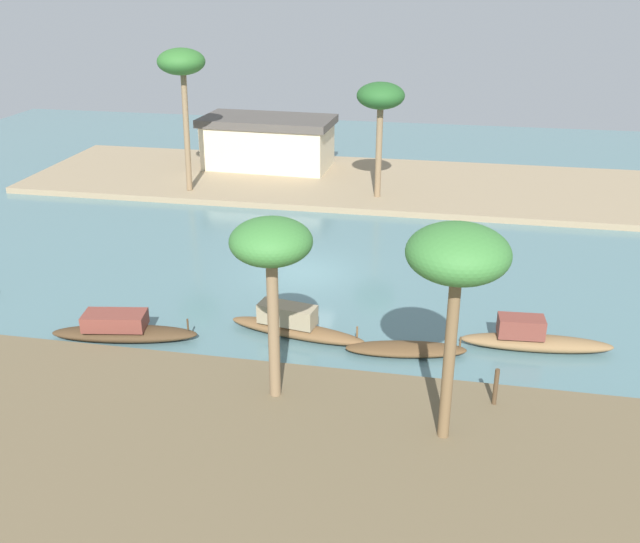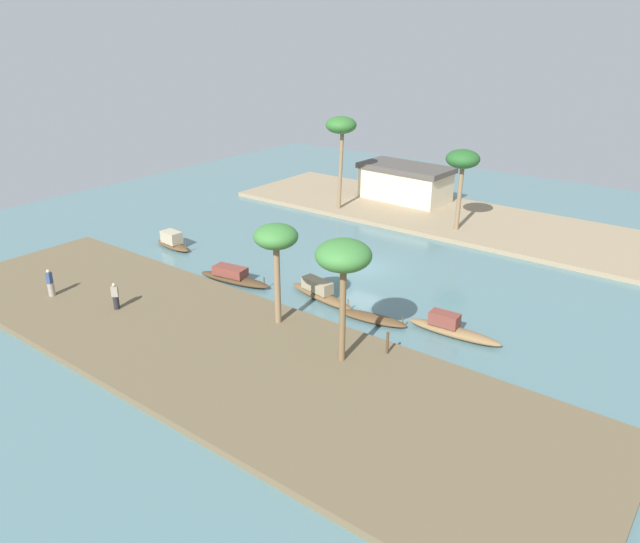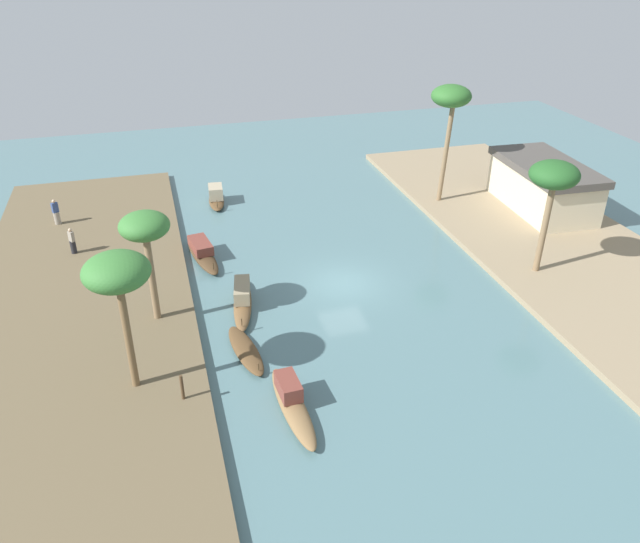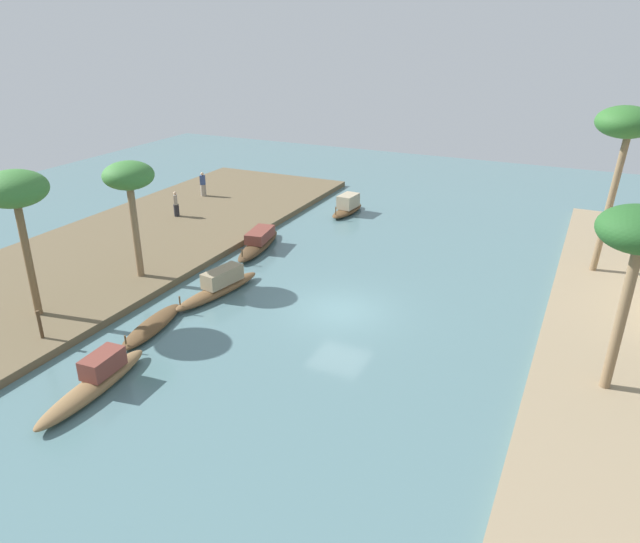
{
  "view_description": "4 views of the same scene",
  "coord_description": "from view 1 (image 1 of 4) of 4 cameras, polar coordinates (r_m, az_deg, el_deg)",
  "views": [
    {
      "loc": [
        6.02,
        -27.8,
        12.31
      ],
      "look_at": [
        0.97,
        -1.35,
        0.69
      ],
      "focal_mm": 39.3,
      "sensor_mm": 36.0,
      "label": 1
    },
    {
      "loc": [
        20.86,
        -32.04,
        15.53
      ],
      "look_at": [
        -0.55,
        -3.98,
        0.88
      ],
      "focal_mm": 33.34,
      "sensor_mm": 36.0,
      "label": 2
    },
    {
      "loc": [
        28.66,
        -9.41,
        17.42
      ],
      "look_at": [
        -0.92,
        -1.13,
        0.45
      ],
      "focal_mm": 35.14,
      "sensor_mm": 36.0,
      "label": 3
    },
    {
      "loc": [
        21.77,
        9.31,
        11.92
      ],
      "look_at": [
        -2.52,
        -2.18,
        0.55
      ],
      "focal_mm": 33.39,
      "sensor_mm": 36.0,
      "label": 4
    }
  ],
  "objects": [
    {
      "name": "mooring_post",
      "position": [
        21.68,
        14.12,
        -9.09
      ],
      "size": [
        0.14,
        0.14,
        1.19
      ],
      "primitive_type": "cylinder",
      "color": "#4C3823",
      "rests_on": "riverbank_left"
    },
    {
      "name": "riverbank_right",
      "position": [
        43.9,
        2.53,
        7.28
      ],
      "size": [
        40.05,
        11.3,
        0.35
      ],
      "primitive_type": "cube",
      "color": "#937F60",
      "rests_on": "ground"
    },
    {
      "name": "sampan_upstream_small",
      "position": [
        25.75,
        16.92,
        -5.26
      ],
      "size": [
        5.31,
        1.31,
        1.23
      ],
      "rotation": [
        0.0,
        0.0,
        0.06
      ],
      "color": "brown",
      "rests_on": "river_water"
    },
    {
      "name": "riverside_building",
      "position": [
        46.55,
        -4.25,
        10.49
      ],
      "size": [
        8.64,
        4.73,
        3.25
      ],
      "rotation": [
        0.0,
        0.0,
        -0.05
      ],
      "color": "beige",
      "rests_on": "riverbank_right"
    },
    {
      "name": "sampan_near_left_bank",
      "position": [
        25.51,
        -2.16,
        -4.38
      ],
      "size": [
        5.31,
        1.84,
        1.21
      ],
      "rotation": [
        0.0,
        0.0,
        -0.18
      ],
      "color": "brown",
      "rests_on": "river_water"
    },
    {
      "name": "palm_tree_left_far",
      "position": [
        17.8,
        11.15,
        1.06
      ],
      "size": [
        2.64,
        2.64,
        6.21
      ],
      "color": "brown",
      "rests_on": "riverbank_left"
    },
    {
      "name": "sampan_downstream_large",
      "position": [
        26.26,
        -15.85,
        -4.57
      ],
      "size": [
        5.39,
        1.97,
        1.06
      ],
      "rotation": [
        0.0,
        0.0,
        0.16
      ],
      "color": "#47331E",
      "rests_on": "river_water"
    },
    {
      "name": "riverbank_left",
      "position": [
        19.36,
        -10.26,
        -15.91
      ],
      "size": [
        40.05,
        11.3,
        0.35
      ],
      "primitive_type": "cube",
      "color": "brown",
      "rests_on": "ground"
    },
    {
      "name": "palm_tree_left_near",
      "position": [
        19.63,
        -4.0,
        1.95
      ],
      "size": [
        2.36,
        2.36,
        5.66
      ],
      "color": "#7F6647",
      "rests_on": "riverbank_left"
    },
    {
      "name": "palm_tree_right_short",
      "position": [
        41.09,
        -11.21,
        16.07
      ],
      "size": [
        2.66,
        2.66,
        8.05
      ],
      "color": "#7F6647",
      "rests_on": "riverbank_right"
    },
    {
      "name": "sampan_with_tall_canopy",
      "position": [
        24.64,
        7.01,
        -6.29
      ],
      "size": [
        4.32,
        1.63,
        0.72
      ],
      "rotation": [
        0.0,
        0.0,
        0.15
      ],
      "color": "brown",
      "rests_on": "river_water"
    },
    {
      "name": "river_water",
      "position": [
        30.99,
        -1.29,
        -0.06
      ],
      "size": [
        67.97,
        67.97,
        0.0
      ],
      "primitive_type": "plane",
      "color": "slate",
      "rests_on": "ground"
    },
    {
      "name": "palm_tree_right_tall",
      "position": [
        39.36,
        4.96,
        13.81
      ],
      "size": [
        2.63,
        2.63,
        6.41
      ],
      "color": "#7F6647",
      "rests_on": "riverbank_right"
    }
  ]
}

